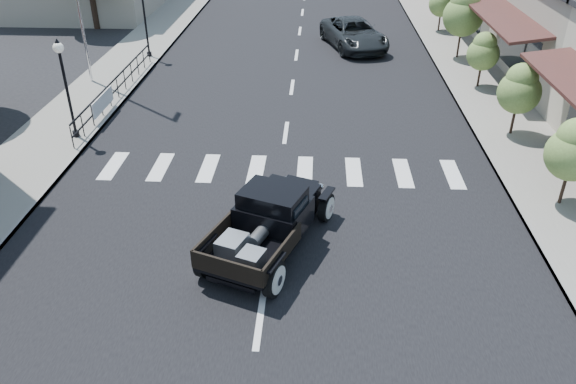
{
  "coord_description": "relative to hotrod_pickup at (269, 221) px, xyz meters",
  "views": [
    {
      "loc": [
        1.12,
        -12.28,
        8.68
      ],
      "look_at": [
        0.41,
        0.89,
        1.0
      ],
      "focal_mm": 35.0,
      "sensor_mm": 36.0,
      "label": 1
    }
  ],
  "objects": [
    {
      "name": "railing",
      "position": [
        -7.29,
        10.29,
        -0.18
      ],
      "size": [
        0.08,
        10.0,
        1.0
      ],
      "primitive_type": null,
      "color": "black",
      "rests_on": "sidewalk_left"
    },
    {
      "name": "small_tree_d",
      "position": [
        8.31,
        16.96,
        0.98
      ],
      "size": [
        1.99,
        1.99,
        3.31
      ],
      "primitive_type": null,
      "color": "olive",
      "rests_on": "sidewalk_right"
    },
    {
      "name": "small_tree_c",
      "position": [
        8.31,
        12.51,
        0.48
      ],
      "size": [
        1.39,
        1.39,
        2.32
      ],
      "primitive_type": null,
      "color": "olive",
      "rests_on": "sidewalk_right"
    },
    {
      "name": "lamp_post_b",
      "position": [
        -7.59,
        6.29,
        1.1
      ],
      "size": [
        0.36,
        0.36,
        3.55
      ],
      "primitive_type": null,
      "color": "black",
      "rests_on": "sidewalk_left"
    },
    {
      "name": "sidewalk_left",
      "position": [
        -8.49,
        15.29,
        -0.75
      ],
      "size": [
        3.0,
        80.0,
        0.15
      ],
      "primitive_type": "cube",
      "color": "gray",
      "rests_on": "ground"
    },
    {
      "name": "banner",
      "position": [
        -7.21,
        8.29,
        -0.38
      ],
      "size": [
        0.04,
        2.2,
        0.6
      ],
      "primitive_type": null,
      "color": "silver",
      "rests_on": "sidewalk_left"
    },
    {
      "name": "sidewalk_right",
      "position": [
        8.51,
        15.29,
        -0.75
      ],
      "size": [
        3.0,
        80.0,
        0.15
      ],
      "primitive_type": "cube",
      "color": "gray",
      "rests_on": "ground"
    },
    {
      "name": "hotrod_pickup",
      "position": [
        0.0,
        0.0,
        0.0
      ],
      "size": [
        3.79,
        5.25,
        1.65
      ],
      "primitive_type": null,
      "rotation": [
        0.0,
        0.0,
        -0.37
      ],
      "color": "black",
      "rests_on": "ground"
    },
    {
      "name": "small_tree_a",
      "position": [
        8.31,
        2.45,
        0.59
      ],
      "size": [
        1.52,
        1.52,
        2.53
      ],
      "primitive_type": null,
      "color": "olive",
      "rests_on": "sidewalk_right"
    },
    {
      "name": "second_car",
      "position": [
        3.06,
        18.88,
        -0.07
      ],
      "size": [
        3.99,
        5.97,
        1.52
      ],
      "primitive_type": "imported",
      "rotation": [
        0.0,
        0.0,
        0.29
      ],
      "color": "black",
      "rests_on": "ground"
    },
    {
      "name": "small_tree_b",
      "position": [
        8.31,
        7.41,
        0.59
      ],
      "size": [
        1.52,
        1.52,
        2.53
      ],
      "primitive_type": null,
      "color": "olive",
      "rests_on": "sidewalk_right"
    },
    {
      "name": "ground",
      "position": [
        0.01,
        0.29,
        -0.83
      ],
      "size": [
        120.0,
        120.0,
        0.0
      ],
      "primitive_type": "plane",
      "color": "black",
      "rests_on": "ground"
    },
    {
      "name": "road_markings",
      "position": [
        0.01,
        10.29,
        -0.83
      ],
      "size": [
        12.0,
        60.0,
        0.06
      ],
      "primitive_type": null,
      "color": "silver",
      "rests_on": "ground"
    },
    {
      "name": "road",
      "position": [
        0.01,
        15.29,
        -0.82
      ],
      "size": [
        14.0,
        80.0,
        0.02
      ],
      "primitive_type": "cube",
      "color": "black",
      "rests_on": "ground"
    },
    {
      "name": "lamp_post_c",
      "position": [
        -7.59,
        16.29,
        1.1
      ],
      "size": [
        0.36,
        0.36,
        3.55
      ],
      "primitive_type": null,
      "color": "black",
      "rests_on": "sidewalk_left"
    },
    {
      "name": "small_tree_e",
      "position": [
        8.31,
        22.37,
        0.57
      ],
      "size": [
        1.49,
        1.49,
        2.49
      ],
      "primitive_type": null,
      "color": "olive",
      "rests_on": "sidewalk_right"
    }
  ]
}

